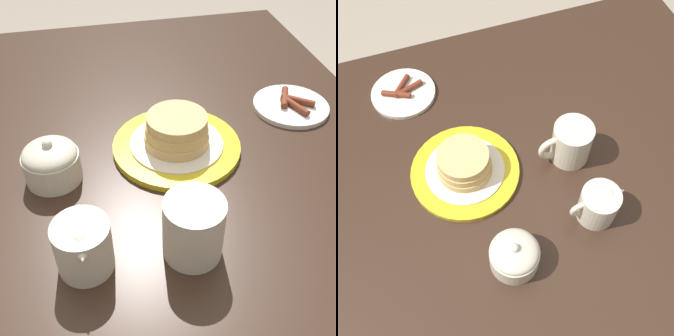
# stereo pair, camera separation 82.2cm
# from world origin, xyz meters

# --- Properties ---
(dining_table) EXTENTS (1.34, 0.95, 0.73)m
(dining_table) POSITION_xyz_m (0.00, 0.00, 0.62)
(dining_table) COLOR #332116
(dining_table) RESTS_ON ground_plane
(pancake_plate) EXTENTS (0.24, 0.24, 0.07)m
(pancake_plate) POSITION_xyz_m (0.06, -0.03, 0.76)
(pancake_plate) COLOR gold
(pancake_plate) RESTS_ON dining_table
(side_plate_bacon) EXTENTS (0.16, 0.16, 0.02)m
(side_plate_bacon) POSITION_xyz_m (0.14, -0.31, 0.74)
(side_plate_bacon) COLOR silver
(side_plate_bacon) RESTS_ON dining_table
(coffee_mug) EXTENTS (0.12, 0.09, 0.10)m
(coffee_mug) POSITION_xyz_m (-0.18, -0.00, 0.78)
(coffee_mug) COLOR beige
(coffee_mug) RESTS_ON dining_table
(creamer_pitcher) EXTENTS (0.12, 0.08, 0.09)m
(creamer_pitcher) POSITION_xyz_m (-0.17, 0.16, 0.77)
(creamer_pitcher) COLOR beige
(creamer_pitcher) RESTS_ON dining_table
(sugar_bowl) EXTENTS (0.10, 0.10, 0.08)m
(sugar_bowl) POSITION_xyz_m (0.02, 0.20, 0.77)
(sugar_bowl) COLOR beige
(sugar_bowl) RESTS_ON dining_table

